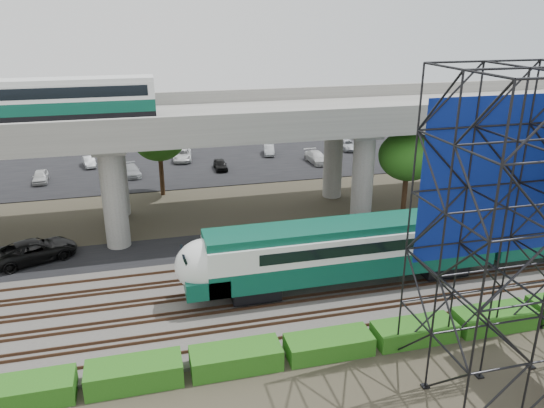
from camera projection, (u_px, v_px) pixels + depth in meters
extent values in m
plane|color=#474233|center=(288.00, 313.00, 31.89)|extent=(140.00, 140.00, 0.00)
cube|color=slate|center=(280.00, 295.00, 33.67)|extent=(90.00, 12.00, 0.20)
cube|color=black|center=(251.00, 243.00, 41.42)|extent=(90.00, 5.00, 0.08)
cube|color=black|center=(209.00, 163.00, 62.79)|extent=(90.00, 18.00, 0.08)
cube|color=#40506A|center=(190.00, 126.00, 82.80)|extent=(140.00, 40.00, 0.03)
cube|color=#472D1E|center=(302.00, 335.00, 29.32)|extent=(90.00, 0.08, 0.16)
cube|color=#472D1E|center=(294.00, 321.00, 30.63)|extent=(90.00, 0.08, 0.16)
cube|color=#472D1E|center=(292.00, 316.00, 31.14)|extent=(90.00, 0.08, 0.16)
cube|color=#472D1E|center=(285.00, 303.00, 32.45)|extent=(90.00, 0.08, 0.16)
cube|color=#472D1E|center=(283.00, 299.00, 32.96)|extent=(90.00, 0.08, 0.16)
cube|color=#472D1E|center=(277.00, 288.00, 34.27)|extent=(90.00, 0.08, 0.16)
cube|color=#472D1E|center=(275.00, 284.00, 34.77)|extent=(90.00, 0.08, 0.16)
cube|color=#472D1E|center=(269.00, 274.00, 36.08)|extent=(90.00, 0.08, 0.16)
cube|color=#472D1E|center=(267.00, 270.00, 36.59)|extent=(90.00, 0.08, 0.16)
cube|color=#472D1E|center=(262.00, 261.00, 37.90)|extent=(90.00, 0.08, 0.16)
cube|color=black|center=(254.00, 289.00, 33.05)|extent=(3.00, 2.20, 0.90)
cube|color=black|center=(440.00, 265.00, 36.06)|extent=(3.00, 2.20, 0.90)
cube|color=#0A4836|center=(352.00, 261.00, 34.16)|extent=(19.00, 3.00, 1.40)
cube|color=silver|center=(354.00, 240.00, 33.66)|extent=(19.00, 3.00, 1.50)
cube|color=#0A4836|center=(354.00, 226.00, 33.31)|extent=(19.00, 2.60, 0.50)
cube|color=black|center=(368.00, 238.00, 33.87)|extent=(15.00, 3.06, 0.70)
ellipsoid|color=silver|center=(205.00, 265.00, 31.64)|extent=(3.60, 3.00, 3.20)
cube|color=#0A4836|center=(206.00, 280.00, 32.00)|extent=(2.60, 3.00, 1.10)
cube|color=black|center=(186.00, 259.00, 31.21)|extent=(0.48, 2.00, 1.09)
cube|color=#0A4836|center=(540.00, 226.00, 37.06)|extent=(8.00, 3.00, 3.40)
cube|color=#9E9B93|center=(236.00, 121.00, 43.46)|extent=(80.00, 12.00, 1.20)
cube|color=#9E9B93|center=(250.00, 120.00, 37.84)|extent=(80.00, 0.50, 1.10)
cube|color=#9E9B93|center=(224.00, 96.00, 48.29)|extent=(80.00, 0.50, 1.10)
cylinder|color=#9E9B93|center=(114.00, 197.00, 39.55)|extent=(1.80, 1.80, 8.00)
cylinder|color=#9E9B93|center=(116.00, 171.00, 45.91)|extent=(1.80, 1.80, 8.00)
cube|color=#9E9B93|center=(110.00, 138.00, 41.45)|extent=(2.40, 9.00, 0.60)
cylinder|color=#9E9B93|center=(363.00, 178.00, 44.19)|extent=(1.80, 1.80, 8.00)
cylinder|color=#9E9B93|center=(333.00, 156.00, 50.56)|extent=(1.80, 1.80, 8.00)
cube|color=#9E9B93|center=(349.00, 125.00, 46.09)|extent=(2.40, 9.00, 0.60)
cylinder|color=#9E9B93|center=(497.00, 145.00, 54.73)|extent=(1.80, 1.80, 8.00)
cube|color=#9E9B93|center=(526.00, 116.00, 50.27)|extent=(2.40, 9.00, 0.60)
cube|color=black|center=(75.00, 116.00, 40.26)|extent=(12.00, 2.50, 0.70)
cube|color=#0A4836|center=(74.00, 106.00, 39.98)|extent=(12.00, 2.50, 0.90)
cube|color=silver|center=(72.00, 91.00, 39.60)|extent=(12.00, 2.50, 1.30)
cube|color=black|center=(72.00, 90.00, 39.59)|extent=(11.00, 2.56, 0.80)
cube|color=silver|center=(71.00, 80.00, 39.33)|extent=(12.00, 2.40, 0.30)
cube|color=navy|center=(494.00, 179.00, 26.29)|extent=(8.10, 0.08, 8.25)
cube|color=black|center=(505.00, 371.00, 26.72)|extent=(9.36, 6.36, 0.08)
cube|color=#1E5513|center=(24.00, 392.00, 24.54)|extent=(4.60, 1.80, 1.10)
cube|color=#1E5513|center=(135.00, 374.00, 25.68)|extent=(4.60, 1.80, 1.20)
cube|color=#1E5513|center=(236.00, 358.00, 26.85)|extent=(4.60, 1.80, 1.15)
cube|color=#1E5513|center=(329.00, 345.00, 28.03)|extent=(4.60, 1.80, 1.03)
cube|color=#1E5513|center=(414.00, 332.00, 29.20)|extent=(4.60, 1.80, 1.01)
cube|color=#1E5513|center=(493.00, 318.00, 30.34)|extent=(4.60, 1.80, 1.12)
cylinder|color=#382314|center=(405.00, 192.00, 45.67)|extent=(0.44, 0.44, 4.80)
ellipsoid|color=#1E5513|center=(408.00, 156.00, 44.57)|extent=(4.94, 4.94, 4.18)
cylinder|color=#382314|center=(161.00, 171.00, 51.49)|extent=(0.44, 0.44, 4.80)
ellipsoid|color=#1E5513|center=(159.00, 139.00, 50.38)|extent=(4.94, 4.94, 4.18)
imported|color=black|center=(36.00, 250.00, 38.18)|extent=(6.26, 4.51, 1.58)
imported|color=silver|center=(40.00, 177.00, 55.60)|extent=(1.64, 3.68, 1.23)
imported|color=#A1A5A8|center=(89.00, 162.00, 61.23)|extent=(1.80, 3.60, 1.13)
imported|color=#919598|center=(132.00, 171.00, 57.78)|extent=(2.17, 4.13, 1.14)
imported|color=silver|center=(182.00, 155.00, 63.68)|extent=(2.58, 4.78, 1.27)
imported|color=black|center=(220.00, 164.00, 60.04)|extent=(1.41, 3.41, 1.16)
imported|color=gray|center=(269.00, 150.00, 66.20)|extent=(1.92, 3.69, 1.16)
imported|color=beige|center=(317.00, 157.00, 62.69)|extent=(2.16, 4.63, 1.31)
imported|color=silver|center=(347.00, 145.00, 68.62)|extent=(2.23, 4.42, 1.20)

